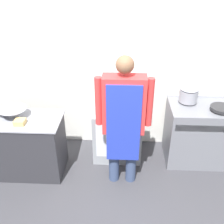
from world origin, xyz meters
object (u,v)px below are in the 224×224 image
stock_pot (189,94)px  saute_pan (222,108)px  fridge_unit (118,132)px  person_cook (124,116)px  mixing_bowl (13,113)px  plastic_tub (20,122)px  stove (199,133)px

stock_pot → saute_pan: stock_pot is taller
stock_pot → fridge_unit: bearing=-176.1°
person_cook → mixing_bowl: bearing=172.5°
person_cook → plastic_tub: size_ratio=13.53×
stock_pot → plastic_tub: bearing=-164.0°
mixing_bowl → plastic_tub: 0.23m
stove → fridge_unit: 1.23m
mixing_bowl → plastic_tub: (0.15, -0.18, -0.03)m
fridge_unit → stock_pot: size_ratio=3.06×
stove → mixing_bowl: (-2.62, -0.35, 0.48)m
mixing_bowl → stock_pot: bearing=11.1°
person_cook → stock_pot: (0.93, 0.66, -0.00)m
person_cook → saute_pan: (1.34, 0.43, -0.09)m
mixing_bowl → fridge_unit: bearing=16.1°
person_cook → saute_pan: bearing=18.0°
stove → saute_pan: (0.19, -0.11, 0.49)m
stove → plastic_tub: plastic_tub is taller
stove → saute_pan: bearing=-30.5°
fridge_unit → stock_pot: stock_pot is taller
stove → saute_pan: size_ratio=3.17×
mixing_bowl → plastic_tub: mixing_bowl is taller
person_cook → plastic_tub: person_cook is taller
fridge_unit → stock_pot: (1.01, 0.07, 0.63)m
person_cook → mixing_bowl: (-1.47, 0.19, -0.11)m
stove → plastic_tub: size_ratio=7.27×
mixing_bowl → saute_pan: 2.82m
stove → stock_pot: stock_pot is taller
person_cook → saute_pan: person_cook is taller
stock_pot → saute_pan: (0.41, -0.23, -0.09)m
mixing_bowl → stock_pot: 2.45m
plastic_tub → stock_pot: stock_pot is taller
stock_pot → saute_pan: size_ratio=0.87×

